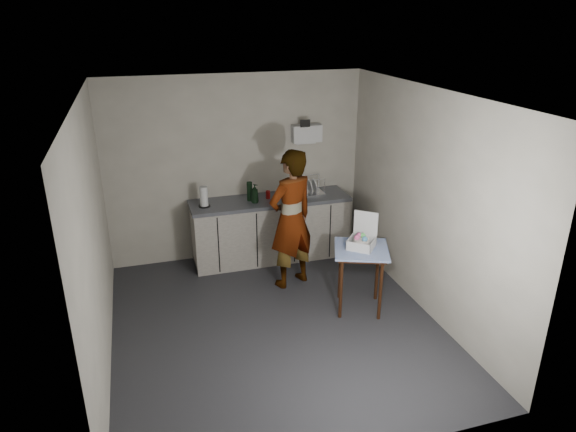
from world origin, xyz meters
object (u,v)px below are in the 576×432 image
object	(u,v)px
kitchen_counter	(271,230)
bakery_box	(362,240)
side_table	(361,256)
paper_towel	(204,197)
soap_bottle	(255,194)
soda_can	(268,195)
dark_bottle	(250,191)
dish_rack	(310,190)
standing_man	(291,219)

from	to	relation	value
kitchen_counter	bakery_box	bearing A→B (deg)	-67.27
side_table	paper_towel	size ratio (longest dim) A/B	2.85
side_table	soap_bottle	xyz separation A→B (m)	(-0.90, 1.54, 0.35)
soap_bottle	side_table	bearing A→B (deg)	-59.72
side_table	bakery_box	world-z (taller)	bakery_box
soda_can	dark_bottle	size ratio (longest dim) A/B	0.42
side_table	soap_bottle	world-z (taller)	soap_bottle
dish_rack	kitchen_counter	bearing A→B (deg)	-175.94
standing_man	bakery_box	size ratio (longest dim) A/B	4.45
kitchen_counter	paper_towel	distance (m)	1.11
soap_bottle	dark_bottle	distance (m)	0.11
soda_can	dark_bottle	bearing A→B (deg)	-178.28
kitchen_counter	soda_can	world-z (taller)	soda_can
standing_man	soda_can	world-z (taller)	standing_man
paper_towel	side_table	bearing A→B (deg)	-45.21
soda_can	bakery_box	distance (m)	1.77
soap_bottle	bakery_box	bearing A→B (deg)	-58.85
side_table	standing_man	bearing A→B (deg)	147.34
standing_man	paper_towel	xyz separation A→B (m)	(-0.98, 0.77, 0.13)
side_table	soda_can	distance (m)	1.81
dish_rack	bakery_box	size ratio (longest dim) A/B	0.88
soda_can	dark_bottle	distance (m)	0.27
side_table	standing_man	size ratio (longest dim) A/B	0.44
side_table	soda_can	size ratio (longest dim) A/B	7.02
kitchen_counter	dish_rack	size ratio (longest dim) A/B	6.22
kitchen_counter	soda_can	distance (m)	0.54
soda_can	paper_towel	bearing A→B (deg)	-176.26
kitchen_counter	standing_man	bearing A→B (deg)	-85.98
dark_bottle	side_table	bearing A→B (deg)	-60.15
standing_man	side_table	bearing A→B (deg)	103.89
kitchen_counter	dish_rack	bearing A→B (deg)	4.06
side_table	dish_rack	xyz separation A→B (m)	(-0.05, 1.67, 0.28)
dark_bottle	paper_towel	xyz separation A→B (m)	(-0.64, -0.05, -0.00)
kitchen_counter	soap_bottle	world-z (taller)	soap_bottle
standing_man	bakery_box	xyz separation A→B (m)	(0.61, -0.79, -0.02)
paper_towel	kitchen_counter	bearing A→B (deg)	2.43
kitchen_counter	dark_bottle	bearing A→B (deg)	177.65
kitchen_counter	bakery_box	distance (m)	1.79
bakery_box	soap_bottle	bearing A→B (deg)	161.58
dark_bottle	dish_rack	xyz separation A→B (m)	(0.90, 0.03, -0.08)
dark_bottle	kitchen_counter	bearing A→B (deg)	-2.35
standing_man	dish_rack	bearing A→B (deg)	-145.26
paper_towel	dish_rack	size ratio (longest dim) A/B	0.77
dish_rack	paper_towel	bearing A→B (deg)	-176.92
kitchen_counter	side_table	distance (m)	1.78
dish_rack	bakery_box	xyz separation A→B (m)	(0.06, -1.64, -0.08)
kitchen_counter	dark_bottle	xyz separation A→B (m)	(-0.29, 0.01, 0.62)
soda_can	paper_towel	xyz separation A→B (m)	(-0.90, -0.06, 0.08)
kitchen_counter	soda_can	xyz separation A→B (m)	(-0.02, 0.02, 0.54)
side_table	soda_can	xyz separation A→B (m)	(-0.68, 1.65, 0.27)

